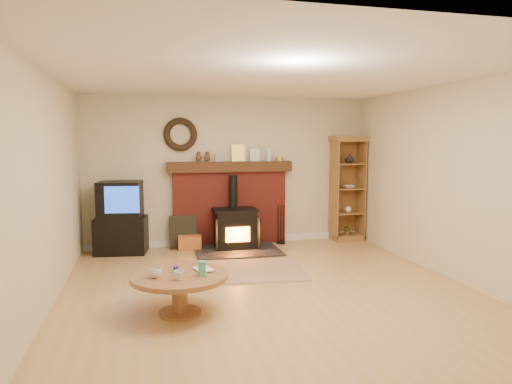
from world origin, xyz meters
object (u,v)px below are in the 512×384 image
object	(u,v)px
curio_cabinet	(347,188)
coffee_table	(179,282)
tv_unit	(121,219)
wood_stove	(235,230)

from	to	relation	value
curio_cabinet	coffee_table	world-z (taller)	curio_cabinet
tv_unit	wood_stove	bearing A→B (deg)	-6.03
tv_unit	curio_cabinet	world-z (taller)	curio_cabinet
coffee_table	curio_cabinet	bearing A→B (deg)	42.48
wood_stove	tv_unit	xyz separation A→B (m)	(-1.87, 0.20, 0.23)
coffee_table	tv_unit	bearing A→B (deg)	103.99
wood_stove	coffee_table	distance (m)	2.97
wood_stove	coffee_table	xyz separation A→B (m)	(-1.14, -2.75, 0.02)
tv_unit	curio_cabinet	size ratio (longest dim) A/B	0.62
curio_cabinet	wood_stove	bearing A→B (deg)	-172.56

